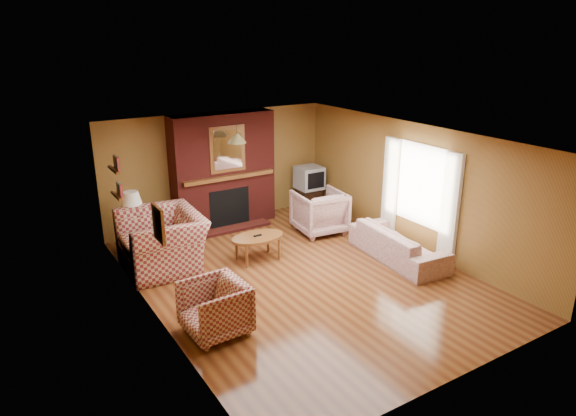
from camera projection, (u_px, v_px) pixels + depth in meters
floor at (301, 277)px, 8.74m from camera, size 6.50×6.50×0.00m
ceiling at (303, 137)px, 7.96m from camera, size 6.50×6.50×0.00m
wall_back at (218, 168)px, 10.95m from camera, size 6.50×0.00×6.50m
wall_front at (462, 291)px, 5.74m from camera, size 6.50×0.00×6.50m
wall_left at (151, 242)px, 7.09m from camera, size 0.00×6.50×6.50m
wall_right at (413, 187)px, 9.60m from camera, size 0.00×6.50×6.50m
fireplace at (224, 171)px, 10.75m from camera, size 2.20×0.82×2.40m
window_right at (419, 194)px, 9.44m from camera, size 0.10×1.85×2.00m
bookshelf at (116, 177)px, 8.50m from camera, size 0.09×0.55×0.71m
botanical_print at (159, 224)px, 6.76m from camera, size 0.05×0.40×0.50m
pendant_light at (237, 138)px, 9.93m from camera, size 0.36×0.36×0.48m
plaid_loveseat at (162, 241)px, 8.95m from camera, size 1.40×1.58×0.98m
plaid_armchair at (215, 308)px, 6.99m from camera, size 0.87×0.84×0.76m
floral_sofa at (398, 244)px, 9.33m from camera, size 0.98×2.11×0.60m
floral_armchair at (319, 212)px, 10.56m from camera, size 1.05×1.08×0.88m
coffee_table at (258, 239)px, 9.26m from camera, size 0.99×0.62×0.49m
side_table at (135, 240)px, 9.56m from camera, size 0.42×0.42×0.54m
table_lamp at (132, 207)px, 9.35m from camera, size 0.41×0.41×0.68m
tv_stand at (309, 199)px, 11.92m from camera, size 0.52×0.48×0.53m
crt_tv at (309, 178)px, 11.75m from camera, size 0.57×0.57×0.51m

